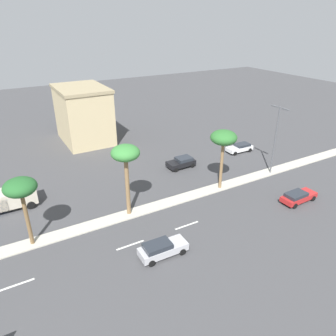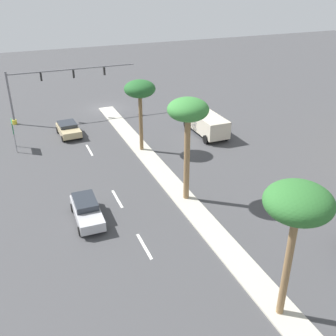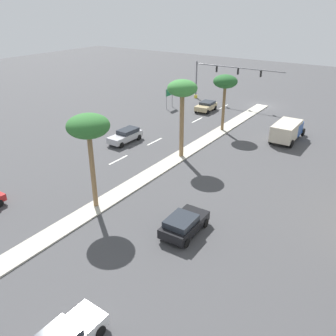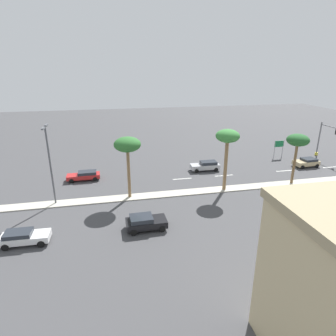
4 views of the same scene
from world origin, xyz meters
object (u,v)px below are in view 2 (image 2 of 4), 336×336
Objects in this scene: palm_tree_right at (188,114)px; box_truck at (207,124)px; directional_road_sign at (13,129)px; traffic_signal_gantry at (45,87)px; palm_tree_rear at (140,91)px; palm_tree_outboard at (298,205)px; sedan_tan_right at (68,129)px; sedan_silver_center at (87,210)px.

palm_tree_right is 1.32× the size of box_truck.
directional_road_sign is at bearing -52.24° from palm_tree_right.
traffic_signal_gantry is 2.45× the size of box_truck.
palm_tree_rear is (-7.28, 12.64, 2.05)m from traffic_signal_gantry.
traffic_signal_gantry is at bearing -60.08° from palm_tree_rear.
palm_tree_outboard reaches higher than traffic_signal_gantry.
box_truck reaches higher than sedan_tan_right.
directional_road_sign reaches higher than box_truck.
sedan_silver_center is (7.54, 9.96, -5.26)m from palm_tree_rear.
palm_tree_rear is at bearing -127.10° from sedan_silver_center.
sedan_silver_center is (0.26, 22.61, -3.21)m from traffic_signal_gantry.
palm_tree_rear is 13.55m from sedan_silver_center.
palm_tree_outboard is 30.24m from sedan_tan_right.
traffic_signal_gantry is at bearing -77.67° from sedan_tan_right.
palm_tree_outboard is 25.41m from box_truck.
palm_tree_right reaches higher than palm_tree_rear.
palm_tree_right is (-0.18, 10.07, 0.93)m from palm_tree_rear.
sedan_silver_center reaches higher than sedan_tan_right.
directional_road_sign is at bearing -23.42° from palm_tree_rear.
box_truck is at bearing -124.31° from palm_tree_right.
box_truck is at bearing -171.67° from palm_tree_rear.
palm_tree_outboard is 1.68× the size of sedan_silver_center.
sedan_silver_center is at bearing 84.65° from sedan_tan_right.
sedan_tan_right is (-1.56, -16.66, -0.05)m from sedan_silver_center.
directional_road_sign is (4.18, 7.68, -1.79)m from traffic_signal_gantry.
traffic_signal_gantry is at bearing -118.56° from directional_road_sign.
traffic_signal_gantry is 3.32× the size of sedan_silver_center.
palm_tree_rear reaches higher than traffic_signal_gantry.
palm_tree_rear is 22.39m from palm_tree_outboard.
traffic_signal_gantry is 6.90m from sedan_tan_right.
box_truck is (-7.83, -1.15, -4.78)m from palm_tree_rear.
palm_tree_right reaches higher than directional_road_sign.
traffic_signal_gantry is 4.93× the size of directional_road_sign.
directional_road_sign is at bearing -75.28° from sedan_silver_center.
directional_road_sign reaches higher than sedan_silver_center.
palm_tree_right reaches higher than box_truck.
palm_tree_rear is (-11.46, 4.96, 3.84)m from directional_road_sign.
sedan_silver_center is at bearing -59.19° from palm_tree_outboard.
directional_road_sign is 0.44× the size of palm_tree_rear.
directional_road_sign is 19.69m from box_truck.
box_truck is (-7.96, -23.53, -5.37)m from palm_tree_outboard.
sedan_silver_center is (7.40, -12.42, -5.85)m from palm_tree_outboard.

